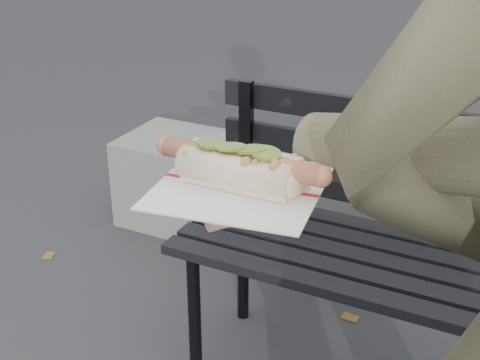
% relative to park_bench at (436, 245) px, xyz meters
% --- Properties ---
extents(park_bench, '(1.50, 0.44, 0.88)m').
position_rel_park_bench_xyz_m(park_bench, '(0.00, 0.00, 0.00)').
color(park_bench, black).
rests_on(park_bench, ground).
extents(concrete_block, '(1.20, 0.40, 0.40)m').
position_rel_park_bench_xyz_m(concrete_block, '(-0.88, 0.64, -0.32)').
color(concrete_block, slate).
rests_on(concrete_block, ground).
extents(held_hotdog, '(0.64, 0.31, 0.20)m').
position_rel_park_bench_xyz_m(held_hotdog, '(0.12, -0.99, 0.66)').
color(held_hotdog, '#4C4632').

